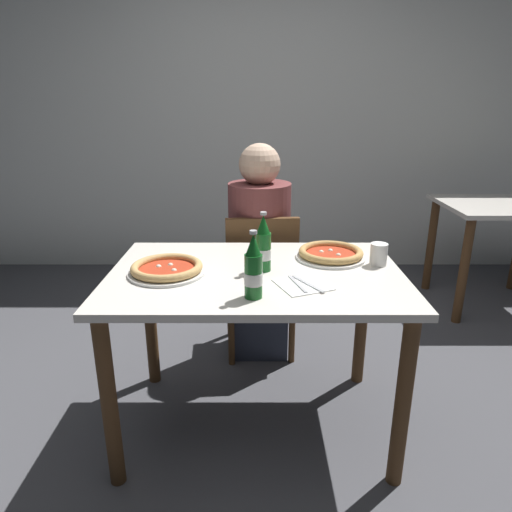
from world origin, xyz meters
TOP-DOWN VIEW (x-y plane):
  - ground_plane at (0.00, 0.00)m, footprint 8.00×8.00m
  - back_wall_tiled at (0.00, 2.20)m, footprint 7.00×0.10m
  - dining_table_main at (0.00, 0.00)m, footprint 1.20×0.80m
  - chair_behind_table at (0.02, 0.61)m, footprint 0.43×0.43m
  - diner_seated at (0.02, 0.66)m, footprint 0.34×0.34m
  - dining_table_background at (1.69, 1.31)m, footprint 0.80×0.70m
  - pizza_margherita_near at (-0.36, -0.02)m, footprint 0.31×0.31m
  - pizza_marinara_far at (0.33, 0.17)m, footprint 0.31×0.31m
  - beer_bottle_left at (-0.01, -0.26)m, footprint 0.07×0.07m
  - beer_bottle_center at (0.03, 0.01)m, footprint 0.07×0.07m
  - napkin_with_cutlery at (0.18, -0.15)m, footprint 0.24×0.24m
  - paper_cup at (0.52, 0.08)m, footprint 0.07×0.07m

SIDE VIEW (x-z plane):
  - ground_plane at x=0.00m, z-range 0.00..0.00m
  - chair_behind_table at x=0.02m, z-range 0.06..0.91m
  - diner_seated at x=0.02m, z-range -0.02..1.19m
  - dining_table_background at x=1.69m, z-range 0.22..0.97m
  - dining_table_main at x=0.00m, z-range 0.26..1.01m
  - napkin_with_cutlery at x=0.18m, z-range 0.75..0.76m
  - pizza_margherita_near at x=-0.36m, z-range 0.75..0.79m
  - pizza_marinara_far at x=0.33m, z-range 0.75..0.79m
  - paper_cup at x=0.52m, z-range 0.75..0.84m
  - beer_bottle_left at x=-0.01m, z-range 0.73..0.98m
  - beer_bottle_center at x=0.03m, z-range 0.73..0.98m
  - back_wall_tiled at x=0.00m, z-range 0.00..2.60m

